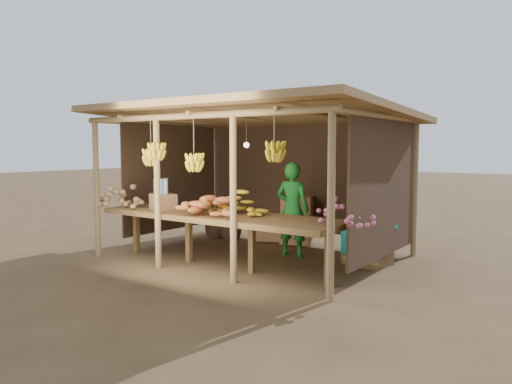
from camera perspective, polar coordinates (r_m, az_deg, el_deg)
The scene contains 13 objects.
ground at distance 8.24m, azimuth 0.00°, elevation -7.29°, with size 60.00×60.00×0.00m, color brown.
stall_structure at distance 7.96m, azimuth -0.08°, elevation 6.13°, with size 4.70×3.50×2.43m.
counter at distance 7.36m, azimuth -4.27°, elevation -2.95°, with size 3.90×1.05×0.80m.
potato_heap at distance 8.47m, azimuth -15.17°, elevation -0.40°, with size 0.98×0.59×0.37m, color tan, non-canonical shape.
sweet_potato_heap at distance 7.13m, azimuth -4.89°, elevation -1.25°, with size 1.14×0.68×0.36m, color #B35A2E, non-canonical shape.
onion_heap at distance 6.37m, azimuth 9.44°, elevation -2.09°, with size 0.86×0.52×0.36m, color #BA5A71, non-canonical shape.
banana_pile at distance 7.25m, azimuth -1.78°, elevation -1.18°, with size 0.68×0.41×0.35m, color gold, non-canonical shape.
tomato_basin at distance 8.50m, azimuth -9.97°, elevation -0.94°, with size 0.39×0.39×0.20m.
bottle_box at distance 7.97m, azimuth -10.57°, elevation -0.62°, with size 0.46×0.41×0.49m.
vendor at distance 8.13m, azimuth 4.20°, elevation -1.99°, with size 0.56×0.37×1.53m, color #1B7C28.
tarp_crate at distance 7.75m, azimuth 12.62°, elevation -5.72°, with size 0.76×0.69×0.80m.
carton_stack at distance 9.22m, azimuth 3.66°, elevation -3.54°, with size 1.25×0.59×0.87m.
burlap_sacks at distance 9.72m, azimuth -3.79°, elevation -3.93°, with size 0.79×0.41×0.56m.
Camera 1 is at (4.64, -6.57, 1.77)m, focal length 35.00 mm.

